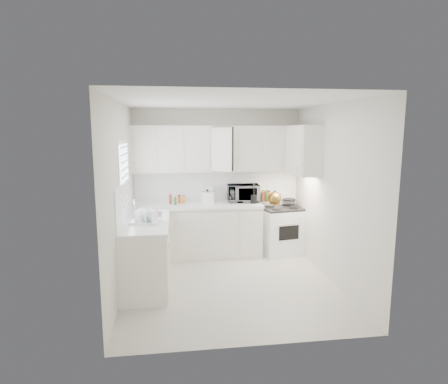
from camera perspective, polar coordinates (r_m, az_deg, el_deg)
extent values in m
plane|color=beige|center=(5.59, 0.99, -13.94)|extent=(3.20, 3.20, 0.00)
plane|color=white|center=(5.15, 1.07, 13.71)|extent=(3.20, 3.20, 0.00)
plane|color=beige|center=(6.78, -1.01, 1.63)|extent=(3.00, 0.00, 3.00)
plane|color=beige|center=(3.67, 4.80, -4.96)|extent=(3.00, 0.00, 3.00)
plane|color=beige|center=(5.20, -15.53, -1.04)|extent=(0.00, 3.20, 3.20)
plane|color=beige|center=(5.63, 16.28, -0.31)|extent=(0.00, 3.20, 3.20)
cube|color=silver|center=(6.50, -4.10, -2.07)|extent=(2.24, 0.64, 0.05)
cube|color=silver|center=(5.44, -11.83, -4.49)|extent=(0.64, 1.62, 0.05)
cube|color=silver|center=(6.78, -1.00, 0.99)|extent=(2.98, 0.02, 0.55)
cube|color=silver|center=(5.41, -15.11, -1.45)|extent=(0.02, 1.60, 0.55)
imported|color=gray|center=(6.69, 2.98, 0.13)|extent=(0.58, 0.35, 0.38)
cylinder|color=white|center=(6.67, -1.97, -0.37)|extent=(0.12, 0.12, 0.27)
cylinder|color=brown|center=(6.60, -8.17, -1.17)|extent=(0.06, 0.06, 0.13)
cylinder|color=#316321|center=(6.51, -7.52, -1.30)|extent=(0.06, 0.06, 0.13)
cylinder|color=#CF591B|center=(6.60, -6.87, -1.15)|extent=(0.06, 0.06, 0.13)
cylinder|color=gold|center=(6.52, -6.20, -1.27)|extent=(0.06, 0.06, 0.13)
cylinder|color=#CF591B|center=(6.77, 4.01, -0.58)|extent=(0.06, 0.06, 0.19)
cylinder|color=gold|center=(6.73, 4.57, -0.66)|extent=(0.06, 0.06, 0.19)
cylinder|color=brown|center=(6.80, 4.92, -0.56)|extent=(0.06, 0.06, 0.19)
cylinder|color=black|center=(6.75, 5.48, -0.63)|extent=(0.06, 0.06, 0.19)
cylinder|color=brown|center=(6.82, 5.82, -0.54)|extent=(0.06, 0.06, 0.19)
cylinder|color=#316321|center=(6.78, 6.39, -0.61)|extent=(0.06, 0.06, 0.19)
cylinder|color=#CF591B|center=(6.85, 6.71, -0.51)|extent=(0.06, 0.06, 0.19)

